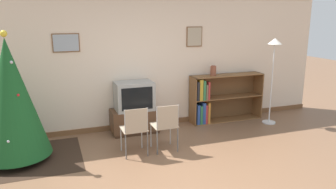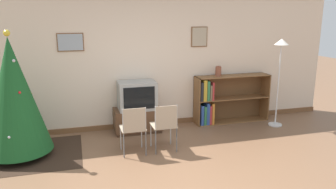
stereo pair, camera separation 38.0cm
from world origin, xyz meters
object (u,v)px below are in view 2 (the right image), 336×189
television (137,95)px  folding_chair_right (165,124)px  folding_chair_left (134,127)px  tv_console (138,120)px  standing_lamp (280,60)px  bookshelf (220,100)px  vase (218,71)px  christmas_tree (14,96)px

television → folding_chair_right: bearing=-76.3°
television → folding_chair_left: television is taller
tv_console → standing_lamp: bearing=-8.4°
folding_chair_right → bookshelf: (1.52, 1.16, 0.01)m
television → folding_chair_right: size_ratio=0.88×
folding_chair_right → vase: bearing=38.5°
television → folding_chair_left: (-0.26, -1.08, -0.26)m
christmas_tree → television: 2.17m
folding_chair_left → standing_lamp: standing_lamp is taller
bookshelf → folding_chair_right: bearing=-142.6°
tv_console → bookshelf: (1.78, 0.08, 0.25)m
bookshelf → standing_lamp: standing_lamp is taller
bookshelf → standing_lamp: (1.05, -0.51, 0.89)m
christmas_tree → standing_lamp: christmas_tree is taller
television → vase: (1.73, 0.09, 0.38)m
standing_lamp → folding_chair_right: bearing=-165.6°
tv_console → vase: bearing=3.0°
bookshelf → television: bearing=-177.2°
folding_chair_left → vase: size_ratio=3.93×
tv_console → christmas_tree: bearing=-162.7°
folding_chair_right → vase: size_ratio=3.93×
tv_console → folding_chair_right: folding_chair_right is taller
folding_chair_right → standing_lamp: 2.80m
tv_console → television: bearing=-90.0°
tv_console → standing_lamp: 3.08m
folding_chair_right → standing_lamp: size_ratio=0.46×
folding_chair_left → bookshelf: (2.05, 1.16, 0.01)m
television → standing_lamp: size_ratio=0.40×
folding_chair_right → bookshelf: bookshelf is taller
folding_chair_left → folding_chair_right: same height
folding_chair_left → standing_lamp: (3.09, 0.66, 0.90)m
folding_chair_left → vase: (1.99, 1.17, 0.64)m
television → vase: 1.77m
television → folding_chair_right: television is taller
folding_chair_right → vase: vase is taller
christmas_tree → bookshelf: size_ratio=1.25×
christmas_tree → standing_lamp: (4.89, 0.22, 0.36)m
tv_console → folding_chair_left: folding_chair_left is taller
christmas_tree → standing_lamp: size_ratio=1.13×
tv_console → standing_lamp: size_ratio=0.51×
vase → folding_chair_left: bearing=-149.6°
tv_console → bookshelf: size_ratio=0.56×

